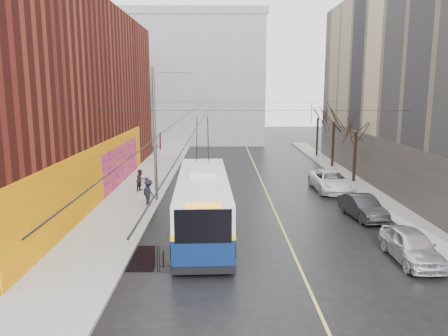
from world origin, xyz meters
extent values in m
plane|color=black|center=(0.00, 0.00, 0.00)|extent=(140.00, 140.00, 0.00)
cube|color=gray|center=(-8.00, 12.00, 0.07)|extent=(4.00, 60.00, 0.15)
cube|color=gray|center=(9.00, 12.00, 0.07)|extent=(2.00, 60.00, 0.15)
cube|color=#BFB74C|center=(1.50, 14.00, 0.00)|extent=(0.12, 50.00, 0.01)
cube|color=#521710|center=(-16.00, 14.00, 7.00)|extent=(12.00, 36.00, 14.00)
cube|color=orange|center=(-9.96, 10.00, 2.00)|extent=(0.08, 28.00, 4.00)
cube|color=#9A05A6|center=(-9.92, 16.00, 1.60)|extent=(0.06, 12.00, 3.20)
cube|color=#4C4742|center=(9.97, 14.00, 2.00)|extent=(0.06, 36.00, 4.00)
cube|color=gray|center=(-6.00, 45.00, 9.00)|extent=(20.00, 12.00, 18.00)
cube|color=gray|center=(-6.00, 39.10, 17.50)|extent=(20.50, 0.40, 1.00)
cylinder|color=slate|center=(-6.30, 10.00, 4.50)|extent=(0.20, 0.20, 9.00)
cube|color=#610D14|center=(-5.95, 10.00, 4.20)|extent=(0.04, 0.60, 1.10)
cylinder|color=slate|center=(-5.10, 10.00, 8.70)|extent=(2.40, 0.10, 0.10)
cube|color=slate|center=(-4.00, 10.00, 8.60)|extent=(0.50, 0.22, 0.12)
cylinder|color=black|center=(-3.80, 15.00, 6.20)|extent=(0.02, 60.00, 0.02)
cylinder|color=black|center=(-2.80, 15.00, 6.20)|extent=(0.02, 60.00, 0.02)
cylinder|color=black|center=(0.00, 6.00, 6.40)|extent=(18.00, 0.02, 0.02)
cylinder|color=black|center=(0.00, 22.00, 6.40)|extent=(18.00, 0.02, 0.02)
cylinder|color=black|center=(9.00, 16.00, 2.10)|extent=(0.24, 0.24, 4.20)
cylinder|color=black|center=(9.00, 23.00, 2.24)|extent=(0.24, 0.24, 4.48)
cylinder|color=black|center=(9.00, 30.00, 2.18)|extent=(0.24, 0.24, 4.37)
cube|color=black|center=(-5.00, -0.10, 0.00)|extent=(2.09, 3.15, 0.01)
ellipsoid|color=slate|center=(-1.59, 9.82, 7.26)|extent=(0.44, 0.20, 0.12)
ellipsoid|color=slate|center=(-0.17, 9.41, 7.73)|extent=(0.44, 0.20, 0.12)
ellipsoid|color=slate|center=(-3.91, 9.52, 6.80)|extent=(0.44, 0.20, 0.12)
cube|color=#0A1D4C|center=(-2.87, 3.75, 0.95)|extent=(3.10, 12.13, 1.50)
cube|color=silver|center=(-2.87, 3.75, 2.36)|extent=(3.10, 12.13, 1.30)
cube|color=yellow|center=(-2.87, 3.75, 1.70)|extent=(3.14, 12.17, 0.22)
cube|color=black|center=(-2.62, -2.27, 2.21)|extent=(2.31, 0.14, 1.40)
cube|color=black|center=(-3.12, 9.77, 2.21)|extent=(2.31, 0.14, 1.20)
cube|color=black|center=(-4.19, 3.70, 2.26)|extent=(0.50, 11.02, 1.00)
cube|color=black|center=(-1.55, 3.81, 2.26)|extent=(0.50, 11.02, 1.00)
cube|color=silver|center=(-2.91, 4.75, 3.16)|extent=(1.53, 3.06, 0.30)
cube|color=black|center=(-2.62, -2.31, 0.35)|extent=(2.61, 0.23, 0.30)
cylinder|color=black|center=(-4.01, -0.31, 0.50)|extent=(0.34, 1.01, 1.00)
cylinder|color=black|center=(-1.40, -0.20, 0.50)|extent=(0.34, 1.01, 1.00)
cylinder|color=black|center=(-4.34, 7.70, 0.50)|extent=(0.34, 1.01, 1.00)
cylinder|color=black|center=(-1.73, 7.81, 0.50)|extent=(0.34, 1.01, 1.00)
cylinder|color=black|center=(-3.41, 8.24, 4.61)|extent=(0.20, 3.48, 2.46)
cylinder|color=black|center=(-2.70, 8.27, 4.61)|extent=(0.20, 3.48, 2.46)
imported|color=silver|center=(6.59, -0.53, 0.72)|extent=(1.73, 4.25, 1.45)
imported|color=#29292B|center=(6.54, 6.05, 0.68)|extent=(2.01, 4.30, 1.36)
imported|color=white|center=(6.44, 13.14, 0.76)|extent=(2.69, 5.56, 1.52)
imported|color=#ABAAAF|center=(-3.62, 16.39, 0.76)|extent=(1.99, 4.54, 1.52)
imported|color=black|center=(-6.77, 9.26, 1.00)|extent=(0.57, 0.71, 1.71)
imported|color=black|center=(-7.85, 12.68, 0.95)|extent=(0.87, 0.96, 1.60)
imported|color=black|center=(-6.60, 8.64, 1.00)|extent=(1.23, 1.22, 1.70)
camera|label=1|loc=(-1.91, -18.97, 7.61)|focal=35.00mm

